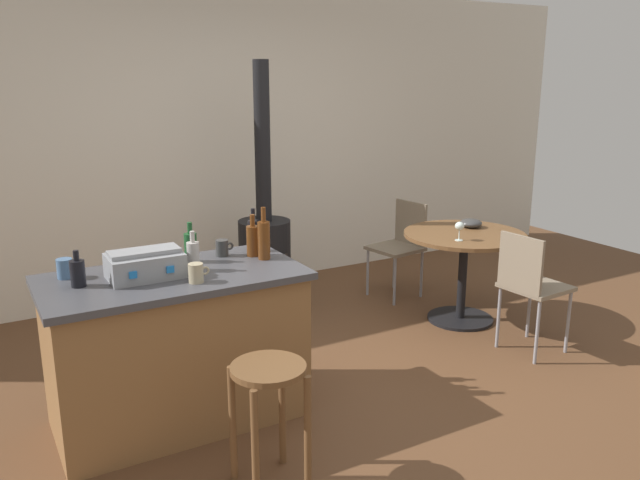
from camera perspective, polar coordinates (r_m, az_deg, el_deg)
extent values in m
plane|color=brown|center=(4.23, 4.27, -12.95)|extent=(8.80, 8.80, 0.00)
cube|color=silver|center=(5.94, -8.69, 8.58)|extent=(8.00, 0.10, 2.70)
cube|color=olive|center=(3.79, -12.53, -9.62)|extent=(1.36, 0.68, 0.84)
cube|color=#424247|center=(3.64, -12.91, -3.27)|extent=(1.42, 0.74, 0.04)
cylinder|color=brown|center=(3.37, -3.37, -14.81)|extent=(0.04, 0.04, 0.60)
cylinder|color=brown|center=(3.27, -7.76, -15.85)|extent=(0.04, 0.04, 0.60)
cylinder|color=brown|center=(3.06, -5.77, -18.14)|extent=(0.04, 0.04, 0.60)
cylinder|color=brown|center=(3.16, -1.10, -16.91)|extent=(0.04, 0.04, 0.60)
cylinder|color=brown|center=(3.06, -4.62, -11.31)|extent=(0.36, 0.36, 0.03)
cylinder|color=black|center=(5.41, 12.32, -6.81)|extent=(0.53, 0.53, 0.02)
cylinder|color=black|center=(5.30, 12.51, -3.39)|extent=(0.07, 0.07, 0.70)
cylinder|color=brown|center=(5.20, 12.73, 0.45)|extent=(0.96, 0.96, 0.03)
cube|color=#7F705B|center=(4.82, 18.62, -3.95)|extent=(0.43, 0.43, 0.03)
cube|color=#7F705B|center=(4.62, 17.37, -2.05)|extent=(0.05, 0.36, 0.40)
cylinder|color=gray|center=(4.88, 15.57, -6.61)|extent=(0.02, 0.02, 0.47)
cylinder|color=gray|center=(4.68, 18.73, -7.76)|extent=(0.02, 0.02, 0.47)
cylinder|color=gray|center=(4.94, 21.17, -6.80)|extent=(0.02, 0.02, 0.47)
cylinder|color=gray|center=(5.13, 18.08, -5.75)|extent=(0.02, 0.02, 0.47)
cube|color=#7F705B|center=(5.75, 6.69, -0.74)|extent=(0.46, 0.46, 0.03)
cube|color=#7F705B|center=(5.83, 8.06, 1.47)|extent=(0.08, 0.36, 0.40)
cylinder|color=gray|center=(5.82, 9.00, -2.99)|extent=(0.02, 0.02, 0.43)
cylinder|color=gray|center=(6.04, 6.61, -2.25)|extent=(0.02, 0.02, 0.43)
cylinder|color=gray|center=(5.81, 4.25, -2.87)|extent=(0.02, 0.02, 0.43)
cylinder|color=gray|center=(5.58, 6.65, -3.67)|extent=(0.02, 0.02, 0.43)
cylinder|color=black|center=(5.60, -4.82, -5.55)|extent=(0.37, 0.37, 0.06)
cylinder|color=black|center=(5.49, -4.90, -1.83)|extent=(0.44, 0.44, 0.70)
cube|color=#2D2826|center=(5.29, -3.90, -2.42)|extent=(0.20, 0.02, 0.20)
cylinder|color=black|center=(5.29, -5.14, 8.63)|extent=(0.13, 0.13, 1.30)
cube|color=gray|center=(3.59, -15.27, -2.21)|extent=(0.39, 0.26, 0.13)
cube|color=gray|center=(3.57, -15.35, -1.01)|extent=(0.37, 0.16, 0.02)
cube|color=blue|center=(3.44, -16.26, -3.00)|extent=(0.04, 0.01, 0.04)
cube|color=blue|center=(3.49, -13.15, -2.56)|extent=(0.04, 0.01, 0.04)
cylinder|color=#603314|center=(3.89, -5.98, -0.09)|extent=(0.08, 0.08, 0.18)
cylinder|color=#603314|center=(3.86, -6.03, 1.75)|extent=(0.03, 0.03, 0.07)
cylinder|color=#603314|center=(3.81, -5.00, -0.05)|extent=(0.07, 0.07, 0.23)
cylinder|color=#603314|center=(3.77, -5.05, 2.26)|extent=(0.03, 0.03, 0.09)
cylinder|color=black|center=(3.55, -20.71, -2.81)|extent=(0.08, 0.08, 0.14)
cylinder|color=black|center=(3.52, -20.85, -1.30)|extent=(0.03, 0.03, 0.05)
cylinder|color=#B7B2AD|center=(3.64, -11.19, -1.46)|extent=(0.07, 0.07, 0.16)
cylinder|color=#B7B2AD|center=(3.62, -11.28, 0.28)|extent=(0.03, 0.03, 0.06)
cylinder|color=#194C23|center=(3.82, -11.40, -0.69)|extent=(0.07, 0.07, 0.17)
cylinder|color=#194C23|center=(3.79, -11.49, 1.05)|extent=(0.03, 0.03, 0.07)
cylinder|color=black|center=(4.00, -5.92, 0.38)|extent=(0.07, 0.07, 0.19)
cylinder|color=black|center=(3.97, -5.97, 2.27)|extent=(0.03, 0.03, 0.08)
cylinder|color=#383838|center=(3.92, -8.70, -0.70)|extent=(0.08, 0.08, 0.10)
torus|color=#383838|center=(3.94, -8.02, -0.54)|extent=(0.05, 0.01, 0.05)
cylinder|color=tan|center=(3.45, -10.96, -2.90)|extent=(0.08, 0.08, 0.10)
torus|color=tan|center=(3.46, -10.16, -2.69)|extent=(0.05, 0.01, 0.05)
cylinder|color=#4C7099|center=(3.72, -21.71, -2.37)|extent=(0.08, 0.08, 0.11)
torus|color=#4C7099|center=(3.73, -20.90, -2.18)|extent=(0.05, 0.01, 0.05)
cylinder|color=silver|center=(4.95, 12.22, -0.01)|extent=(0.06, 0.06, 0.00)
cylinder|color=silver|center=(4.94, 12.25, 0.46)|extent=(0.01, 0.01, 0.08)
ellipsoid|color=silver|center=(4.93, 12.29, 1.22)|extent=(0.07, 0.07, 0.06)
ellipsoid|color=#383838|center=(5.39, 13.24, 1.47)|extent=(0.18, 0.18, 0.07)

